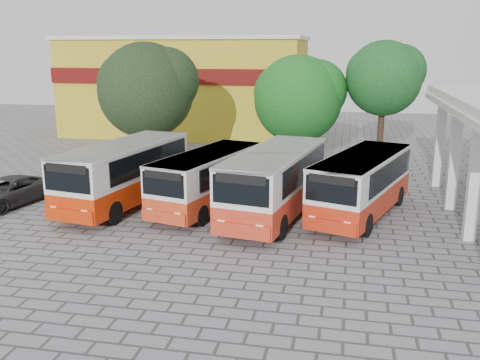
% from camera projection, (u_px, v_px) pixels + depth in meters
% --- Properties ---
extents(ground, '(90.00, 90.00, 0.00)m').
position_uv_depth(ground, '(265.00, 242.00, 20.91)').
color(ground, gray).
rests_on(ground, ground).
extents(shophouse_block, '(20.40, 10.40, 8.30)m').
position_uv_depth(shophouse_block, '(188.00, 85.00, 46.76)').
color(shophouse_block, gold).
rests_on(shophouse_block, ground).
extents(bus_far_left, '(3.86, 8.61, 2.98)m').
position_uv_depth(bus_far_left, '(125.00, 170.00, 25.33)').
color(bus_far_left, red).
rests_on(bus_far_left, ground).
extents(bus_centre_left, '(4.00, 7.79, 2.66)m').
position_uv_depth(bus_centre_left, '(208.00, 177.00, 24.87)').
color(bus_centre_left, red).
rests_on(bus_centre_left, ground).
extents(bus_centre_right, '(3.94, 8.70, 3.01)m').
position_uv_depth(bus_centre_right, '(275.00, 179.00, 23.54)').
color(bus_centre_right, red).
rests_on(bus_centre_right, ground).
extents(bus_far_right, '(4.72, 8.26, 2.79)m').
position_uv_depth(bus_far_right, '(362.00, 181.00, 23.69)').
color(bus_far_right, red).
rests_on(bus_far_right, ground).
extents(tree_left, '(6.33, 6.03, 7.76)m').
position_uv_depth(tree_left, '(147.00, 87.00, 33.62)').
color(tree_left, black).
rests_on(tree_left, ground).
extents(tree_middle, '(5.97, 5.68, 6.98)m').
position_uv_depth(tree_middle, '(299.00, 96.00, 34.52)').
color(tree_middle, '#3C2311').
rests_on(tree_middle, ground).
extents(tree_right, '(4.98, 4.74, 7.87)m').
position_uv_depth(tree_right, '(385.00, 76.00, 33.69)').
color(tree_right, '#3E2C1D').
rests_on(tree_right, ground).
extents(parked_car, '(3.04, 5.07, 1.32)m').
position_uv_depth(parked_car, '(7.00, 192.00, 25.59)').
color(parked_car, '#282829').
rests_on(parked_car, ground).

